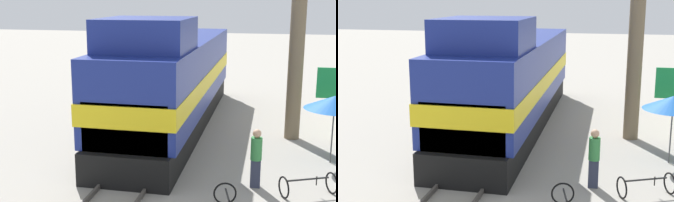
% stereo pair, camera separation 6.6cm
% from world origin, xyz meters
% --- Properties ---
extents(ground_plane, '(120.00, 120.00, 0.00)m').
position_xyz_m(ground_plane, '(0.00, 0.00, 0.00)').
color(ground_plane, gray).
extents(rail_near, '(0.08, 37.04, 0.15)m').
position_xyz_m(rail_near, '(-0.72, 0.00, 0.07)').
color(rail_near, '#4C4742').
rests_on(rail_near, ground_plane).
extents(rail_far, '(0.08, 37.04, 0.15)m').
position_xyz_m(rail_far, '(0.72, 0.00, 0.07)').
color(rail_far, '#4C4742').
rests_on(rail_far, ground_plane).
extents(locomotive, '(3.22, 15.04, 5.00)m').
position_xyz_m(locomotive, '(0.00, 3.94, 2.11)').
color(locomotive, black).
rests_on(locomotive, ground_plane).
extents(utility_pole, '(1.80, 0.60, 8.97)m').
position_xyz_m(utility_pole, '(5.14, 3.57, 4.51)').
color(utility_pole, '#726047').
rests_on(utility_pole, ground_plane).
extents(vendor_umbrella, '(2.05, 2.05, 2.40)m').
position_xyz_m(vendor_umbrella, '(6.37, 0.85, 2.16)').
color(vendor_umbrella, '#4C4C4C').
rests_on(vendor_umbrella, ground_plane).
extents(person_bystander, '(0.34, 0.34, 1.84)m').
position_xyz_m(person_bystander, '(3.88, -1.93, 1.01)').
color(person_bystander, '#2D3347').
rests_on(person_bystander, ground_plane).
extents(bicycle, '(1.70, 1.26, 0.65)m').
position_xyz_m(bicycle, '(5.41, -2.24, 0.34)').
color(bicycle, black).
rests_on(bicycle, ground_plane).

